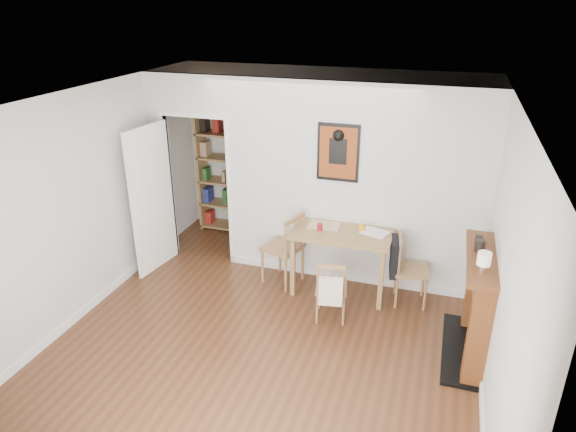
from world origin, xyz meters
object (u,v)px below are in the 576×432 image
(dining_table, at_px, (343,237))
(bookshelf, at_px, (225,170))
(ceramic_jar_b, at_px, (479,240))
(orange_fruit, at_px, (362,228))
(red_glass, at_px, (320,227))
(fireplace, at_px, (479,303))
(mantel_lamp, at_px, (484,260))
(chair_left, at_px, (283,248))
(chair_front, at_px, (331,288))
(notebook, at_px, (375,232))
(chair_right, at_px, (410,270))
(ceramic_jar_a, at_px, (480,246))

(dining_table, bearing_deg, bookshelf, 148.97)
(bookshelf, xyz_separation_m, ceramic_jar_b, (3.69, -1.90, 0.21))
(orange_fruit, bearing_deg, red_glass, -164.36)
(fireplace, height_order, ceramic_jar_b, ceramic_jar_b)
(bookshelf, xyz_separation_m, orange_fruit, (2.39, -1.25, -0.11))
(dining_table, bearing_deg, fireplace, -27.84)
(dining_table, xyz_separation_m, bookshelf, (-2.16, 1.30, 0.26))
(fireplace, distance_m, mantel_lamp, 0.75)
(chair_left, xyz_separation_m, chair_front, (0.80, -0.64, -0.09))
(bookshelf, xyz_separation_m, red_glass, (1.89, -1.39, -0.11))
(dining_table, relative_size, chair_left, 1.26)
(dining_table, distance_m, ceramic_jar_b, 1.71)
(orange_fruit, relative_size, notebook, 0.26)
(chair_left, height_order, mantel_lamp, mantel_lamp)
(chair_front, xyz_separation_m, notebook, (0.36, 0.71, 0.45))
(fireplace, relative_size, ceramic_jar_b, 12.93)
(fireplace, distance_m, ceramic_jar_b, 0.65)
(dining_table, distance_m, chair_left, 0.82)
(red_glass, relative_size, notebook, 0.28)
(chair_right, bearing_deg, ceramic_jar_b, -39.00)
(chair_left, height_order, bookshelf, bookshelf)
(orange_fruit, height_order, ceramic_jar_a, ceramic_jar_a)
(bookshelf, bearing_deg, chair_left, -44.06)
(orange_fruit, distance_m, mantel_lamp, 1.86)
(dining_table, xyz_separation_m, ceramic_jar_a, (1.54, -0.76, 0.48))
(bookshelf, relative_size, red_glass, 22.44)
(chair_front, height_order, fireplace, fireplace)
(dining_table, xyz_separation_m, chair_right, (0.86, -0.05, -0.28))
(fireplace, distance_m, ceramic_jar_a, 0.62)
(dining_table, xyz_separation_m, mantel_lamp, (1.55, -1.19, 0.54))
(fireplace, bearing_deg, orange_fruit, 147.06)
(notebook, distance_m, ceramic_jar_b, 1.35)
(mantel_lamp, bearing_deg, chair_left, 153.72)
(dining_table, relative_size, chair_right, 1.41)
(chair_left, height_order, chair_right, chair_left)
(chair_front, relative_size, ceramic_jar_a, 6.36)
(orange_fruit, bearing_deg, ceramic_jar_b, -26.31)
(fireplace, xyz_separation_m, ceramic_jar_b, (-0.08, 0.25, 0.59))
(dining_table, height_order, bookshelf, bookshelf)
(ceramic_jar_a, bearing_deg, bookshelf, 150.88)
(red_glass, bearing_deg, notebook, 10.86)
(dining_table, bearing_deg, notebook, 5.04)
(bookshelf, bearing_deg, notebook, -26.38)
(bookshelf, distance_m, ceramic_jar_b, 4.16)
(notebook, bearing_deg, chair_left, -176.36)
(ceramic_jar_b, bearing_deg, chair_right, 141.00)
(chair_left, relative_size, notebook, 3.06)
(bookshelf, distance_m, red_glass, 2.35)
(chair_right, relative_size, ceramic_jar_b, 9.05)
(chair_left, relative_size, ceramic_jar_a, 7.95)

